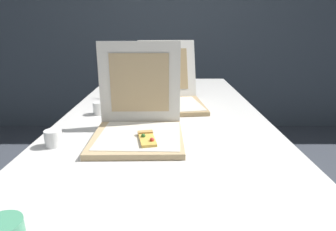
{
  "coord_description": "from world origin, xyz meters",
  "views": [
    {
      "loc": [
        0.02,
        -0.73,
        1.15
      ],
      "look_at": [
        0.02,
        0.44,
        0.79
      ],
      "focal_mm": 30.43,
      "sensor_mm": 36.0,
      "label": 1
    }
  ],
  "objects": [
    {
      "name": "pizza_box_front",
      "position": [
        -0.1,
        0.33,
        0.78
      ],
      "size": [
        0.35,
        0.36,
        0.37
      ],
      "rotation": [
        0.0,
        0.0,
        0.02
      ],
      "color": "tan",
      "rests_on": "table"
    },
    {
      "name": "wall_back",
      "position": [
        0.0,
        2.57,
        1.3
      ],
      "size": [
        10.0,
        0.1,
        2.6
      ],
      "primitive_type": "cube",
      "color": "#4C5660",
      "rests_on": "ground"
    },
    {
      "name": "cup_white_near_left",
      "position": [
        -0.4,
        0.25,
        0.76
      ],
      "size": [
        0.06,
        0.06,
        0.06
      ],
      "primitive_type": "cylinder",
      "color": "white",
      "rests_on": "table"
    },
    {
      "name": "pizza_box_middle",
      "position": [
        0.03,
        0.82,
        0.78
      ],
      "size": [
        0.4,
        0.51,
        0.35
      ],
      "rotation": [
        0.0,
        0.0,
        0.1
      ],
      "color": "tan",
      "rests_on": "table"
    },
    {
      "name": "table",
      "position": [
        0.0,
        0.6,
        0.68
      ],
      "size": [
        0.99,
        2.18,
        0.73
      ],
      "color": "silver",
      "rests_on": "ground"
    },
    {
      "name": "cup_white_mid",
      "position": [
        -0.33,
        0.65,
        0.76
      ],
      "size": [
        0.06,
        0.06,
        0.06
      ],
      "primitive_type": "cylinder",
      "color": "white",
      "rests_on": "table"
    }
  ]
}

